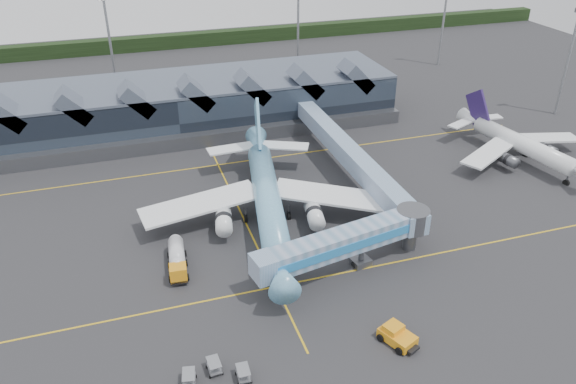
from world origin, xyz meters
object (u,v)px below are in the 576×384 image
object	(u,v)px
jet_bridge	(356,239)
main_airliner	(267,195)
regional_jet	(518,143)
pushback_tug	(397,336)
fuel_truck	(177,257)

from	to	relation	value
jet_bridge	main_airliner	bearing A→B (deg)	105.99
regional_jet	pushback_tug	bearing A→B (deg)	-149.90
pushback_tug	main_airliner	bearing A→B (deg)	79.40
jet_bridge	pushback_tug	size ratio (longest dim) A/B	5.27
regional_jet	fuel_truck	xyz separation A→B (m)	(-63.42, -13.96, -1.64)
fuel_truck	pushback_tug	xyz separation A→B (m)	(21.12, -21.08, -0.73)
jet_bridge	pushback_tug	distance (m)	14.51
pushback_tug	jet_bridge	bearing A→B (deg)	62.45
main_airliner	fuel_truck	distance (m)	16.81
jet_bridge	regional_jet	bearing A→B (deg)	16.18
fuel_truck	pushback_tug	distance (m)	29.85
regional_jet	jet_bridge	distance (m)	46.31
main_airliner	regional_jet	xyz separation A→B (m)	(48.85, 5.98, -0.85)
pushback_tug	fuel_truck	bearing A→B (deg)	111.77
jet_bridge	fuel_truck	world-z (taller)	jet_bridge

